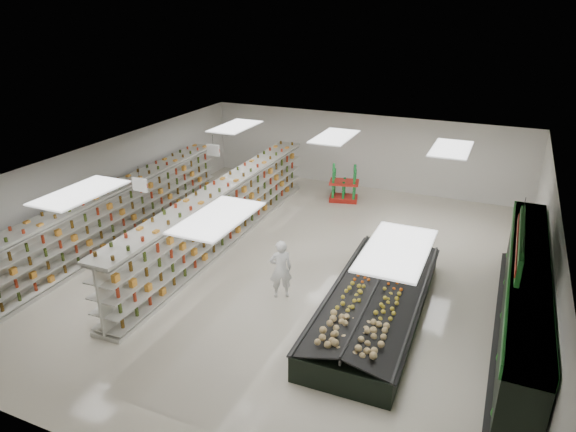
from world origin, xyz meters
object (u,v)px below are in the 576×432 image
at_px(soda_endcap, 344,184).
at_px(shopper_main, 281,269).
at_px(produce_island, 376,300).
at_px(gondola_left, 122,213).
at_px(shopper_background, 239,191).
at_px(gondola_center, 223,217).

distance_m(soda_endcap, shopper_main, 7.81).
distance_m(produce_island, shopper_main, 2.68).
bearing_deg(shopper_main, gondola_left, -43.68).
relative_size(produce_island, shopper_background, 3.83).
relative_size(gondola_center, shopper_main, 6.97).
xyz_separation_m(produce_island, shopper_background, (-6.70, 4.88, 0.41)).
distance_m(gondola_left, shopper_background, 4.45).
xyz_separation_m(gondola_left, shopper_background, (2.52, 3.67, -0.03)).
xyz_separation_m(gondola_center, soda_endcap, (2.50, 5.42, -0.22)).
height_order(gondola_center, produce_island, gondola_center).
bearing_deg(shopper_main, produce_island, 151.10).
height_order(gondola_left, gondola_center, gondola_center).
xyz_separation_m(shopper_main, shopper_background, (-4.05, 5.02, 0.00)).
distance_m(gondola_center, produce_island, 6.27).
distance_m(gondola_left, produce_island, 9.31).
xyz_separation_m(gondola_center, shopper_background, (-0.85, 2.66, -0.09)).
distance_m(soda_endcap, shopper_background, 4.35).
bearing_deg(gondola_center, gondola_left, -164.59).
distance_m(gondola_left, soda_endcap, 8.71).
relative_size(soda_endcap, shopper_main, 0.88).
height_order(soda_endcap, shopper_main, shopper_main).
bearing_deg(shopper_main, soda_endcap, -116.90).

